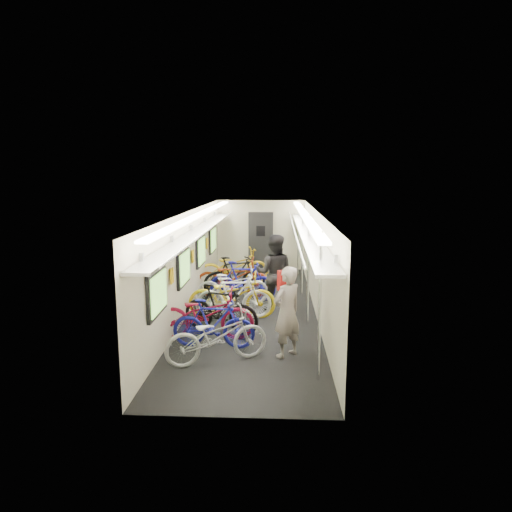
# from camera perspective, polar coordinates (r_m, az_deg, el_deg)

# --- Properties ---
(train_car_shell) EXTENTS (10.00, 10.00, 10.00)m
(train_car_shell) POSITION_cam_1_polar(r_m,az_deg,el_deg) (11.50, -2.02, 2.20)
(train_car_shell) COLOR black
(train_car_shell) RESTS_ON ground
(bicycle_0) EXTENTS (1.92, 1.31, 0.96)m
(bicycle_0) POSITION_cam_1_polar(r_m,az_deg,el_deg) (8.02, -4.92, -9.95)
(bicycle_0) COLOR #A8A8AC
(bicycle_0) RESTS_ON ground
(bicycle_1) EXTENTS (1.60, 0.55, 0.94)m
(bicycle_1) POSITION_cam_1_polar(r_m,az_deg,el_deg) (8.69, -5.34, -8.42)
(bicycle_1) COLOR navy
(bicycle_1) RESTS_ON ground
(bicycle_2) EXTENTS (1.96, 0.74, 1.02)m
(bicycle_2) POSITION_cam_1_polar(r_m,az_deg,el_deg) (9.14, -6.37, -7.27)
(bicycle_2) COLOR maroon
(bicycle_2) RESTS_ON ground
(bicycle_3) EXTENTS (1.75, 1.01, 1.01)m
(bicycle_3) POSITION_cam_1_polar(r_m,az_deg,el_deg) (9.50, -4.45, -6.57)
(bicycle_3) COLOR black
(bicycle_3) RESTS_ON ground
(bicycle_4) EXTENTS (2.01, 0.74, 1.05)m
(bicycle_4) POSITION_cam_1_polar(r_m,az_deg,el_deg) (10.44, -3.02, -4.95)
(bicycle_4) COLOR gold
(bicycle_4) RESTS_ON ground
(bicycle_5) EXTENTS (1.76, 0.62, 1.04)m
(bicycle_5) POSITION_cam_1_polar(r_m,az_deg,el_deg) (10.37, -2.80, -5.07)
(bicycle_5) COLOR white
(bicycle_5) RESTS_ON ground
(bicycle_6) EXTENTS (1.87, 0.85, 0.95)m
(bicycle_6) POSITION_cam_1_polar(r_m,az_deg,el_deg) (11.55, -2.94, -3.74)
(bicycle_6) COLOR silver
(bicycle_6) RESTS_ON ground
(bicycle_7) EXTENTS (1.77, 0.63, 1.04)m
(bicycle_7) POSITION_cam_1_polar(r_m,az_deg,el_deg) (11.84, -1.70, -3.16)
(bicycle_7) COLOR #1B1A9F
(bicycle_7) RESTS_ON ground
(bicycle_8) EXTENTS (2.00, 0.73, 1.05)m
(bicycle_8) POSITION_cam_1_polar(r_m,az_deg,el_deg) (12.27, -2.92, -2.69)
(bicycle_8) COLOR maroon
(bicycle_8) RESTS_ON ground
(bicycle_9) EXTENTS (1.84, 1.18, 1.07)m
(bicycle_9) POSITION_cam_1_polar(r_m,az_deg,el_deg) (12.44, -2.64, -2.45)
(bicycle_9) COLOR black
(bicycle_9) RESTS_ON ground
(bicycle_10) EXTENTS (2.26, 1.40, 1.12)m
(bicycle_10) POSITION_cam_1_polar(r_m,az_deg,el_deg) (13.43, -2.83, -1.42)
(bicycle_10) COLOR gold
(bicycle_10) RESTS_ON ground
(passenger_near) EXTENTS (0.71, 0.70, 1.65)m
(passenger_near) POSITION_cam_1_polar(r_m,az_deg,el_deg) (8.16, 3.89, -7.00)
(passenger_near) COLOR gray
(passenger_near) RESTS_ON ground
(passenger_mid) EXTENTS (0.97, 0.79, 1.86)m
(passenger_mid) POSITION_cam_1_polar(r_m,az_deg,el_deg) (10.87, 2.29, -2.14)
(passenger_mid) COLOR black
(passenger_mid) RESTS_ON ground
(backpack) EXTENTS (0.29, 0.23, 0.38)m
(backpack) POSITION_cam_1_polar(r_m,az_deg,el_deg) (8.55, 3.64, -3.07)
(backpack) COLOR #9E110F
(backpack) RESTS_ON passenger_near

